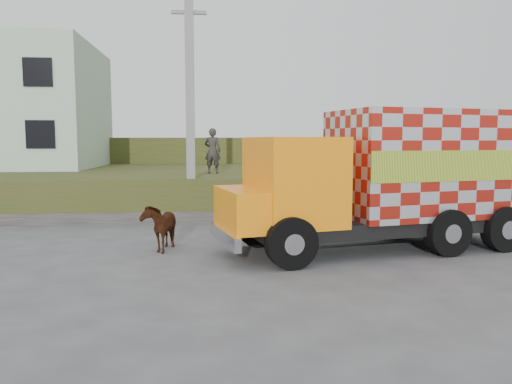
{
  "coord_description": "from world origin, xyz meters",
  "views": [
    {
      "loc": [
        -0.36,
        -13.12,
        2.84
      ],
      "look_at": [
        1.03,
        1.68,
        1.3
      ],
      "focal_mm": 35.0,
      "sensor_mm": 36.0,
      "label": 1
    }
  ],
  "objects": [
    {
      "name": "ground",
      "position": [
        0.0,
        0.0,
        0.0
      ],
      "size": [
        120.0,
        120.0,
        0.0
      ],
      "primitive_type": "plane",
      "color": "#474749",
      "rests_on": "ground"
    },
    {
      "name": "embankment_far",
      "position": [
        0.0,
        22.0,
        1.5
      ],
      "size": [
        40.0,
        12.0,
        3.0
      ],
      "primitive_type": "cube",
      "color": "#2F4416",
      "rests_on": "ground"
    },
    {
      "name": "pedestrian",
      "position": [
        -0.22,
        7.23,
        2.42
      ],
      "size": [
        0.76,
        0.59,
        1.84
      ],
      "primitive_type": "imported",
      "rotation": [
        0.0,
        0.0,
        2.9
      ],
      "color": "#2F2D2A",
      "rests_on": "embankment"
    },
    {
      "name": "retaining_strip",
      "position": [
        -2.0,
        4.2,
        0.2
      ],
      "size": [
        16.0,
        0.5,
        0.4
      ],
      "primitive_type": "cube",
      "color": "#595651",
      "rests_on": "ground"
    },
    {
      "name": "embankment",
      "position": [
        0.0,
        10.0,
        0.75
      ],
      "size": [
        40.0,
        12.0,
        1.5
      ],
      "primitive_type": "cube",
      "color": "#2F4416",
      "rests_on": "ground"
    },
    {
      "name": "cargo_truck",
      "position": [
        4.37,
        -0.52,
        1.86
      ],
      "size": [
        8.45,
        4.23,
        3.61
      ],
      "rotation": [
        0.0,
        0.0,
        0.21
      ],
      "color": "black",
      "rests_on": "ground"
    },
    {
      "name": "utility_pole",
      "position": [
        -1.0,
        4.6,
        4.08
      ],
      "size": [
        1.2,
        0.3,
        8.0
      ],
      "color": "gray",
      "rests_on": "ground"
    },
    {
      "name": "cow",
      "position": [
        -1.64,
        -0.16,
        0.62
      ],
      "size": [
        0.91,
        1.57,
        1.25
      ],
      "primitive_type": "imported",
      "rotation": [
        0.0,
        0.0,
        -0.17
      ],
      "color": "#36200D",
      "rests_on": "ground"
    }
  ]
}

